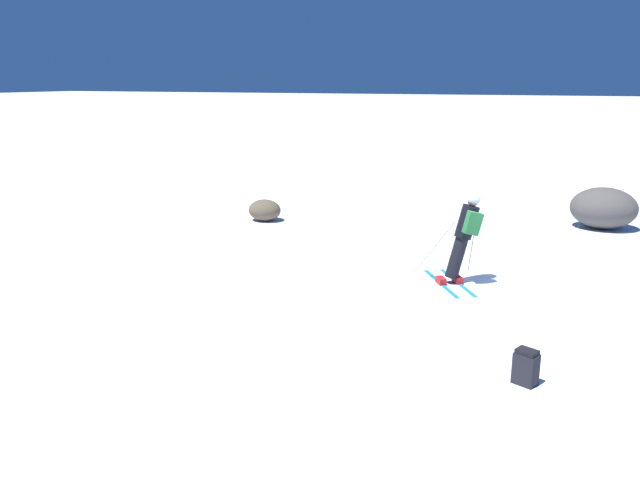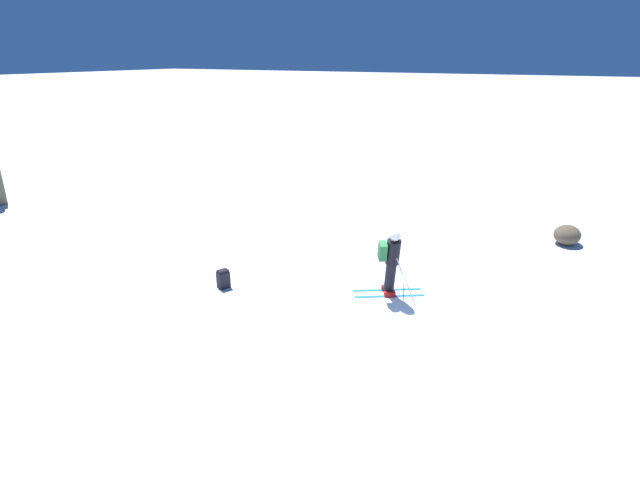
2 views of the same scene
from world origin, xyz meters
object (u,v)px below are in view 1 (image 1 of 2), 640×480
Objects in this scene: skier at (464,232)px; spare_backpack at (526,367)px; exposed_boulder_0 at (265,210)px; exposed_boulder_1 at (604,208)px.

spare_backpack is at bearing 78.61° from skier.
exposed_boulder_0 is 9.46m from exposed_boulder_1.
spare_backpack is 0.29× the size of exposed_boulder_1.
exposed_boulder_0 is (6.28, -3.65, -0.75)m from skier.
exposed_boulder_0 is at bearing -62.14° from skier.
exposed_boulder_1 is at bearing -146.10° from skier.
skier is 6.88m from exposed_boulder_1.
spare_backpack is at bearing 82.81° from exposed_boulder_1.
skier is 7.30m from exposed_boulder_0.
exposed_boulder_0 is (7.79, -7.68, 0.07)m from spare_backpack.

